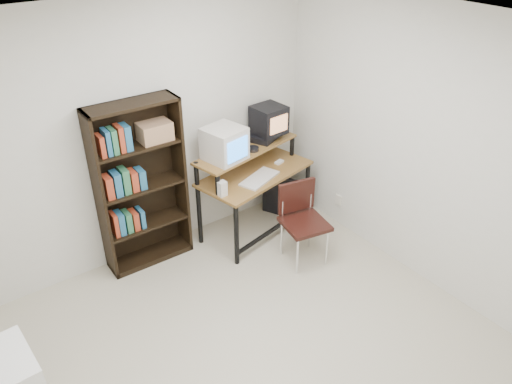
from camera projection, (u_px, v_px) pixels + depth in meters
floor at (258, 369)px, 4.03m from camera, size 4.00×4.00×0.01m
ceiling at (260, 43)px, 2.69m from camera, size 4.00×4.00×0.01m
back_wall at (134, 138)px, 4.74m from camera, size 4.00×0.01×2.60m
right_wall at (442, 158)px, 4.37m from camera, size 0.01×4.00×2.60m
computer_desk at (254, 175)px, 5.37m from camera, size 1.36×0.87×0.98m
crt_monitor at (224, 144)px, 4.99m from camera, size 0.43×0.43×0.34m
vcr at (265, 136)px, 5.47m from camera, size 0.44×0.39×0.08m
crt_tv at (269, 120)px, 5.37m from camera, size 0.34×0.34×0.30m
cd_spindle at (253, 149)px, 5.22m from camera, size 0.12×0.12×0.05m
keyboard at (260, 179)px, 5.20m from camera, size 0.51×0.36×0.03m
mousepad at (281, 164)px, 5.52m from camera, size 0.22×0.18×0.01m
mouse at (279, 162)px, 5.51m from camera, size 0.11×0.09×0.03m
desk_speaker at (222, 189)px, 4.89m from camera, size 0.09×0.08×0.17m
pc_tower at (283, 196)px, 5.91m from camera, size 0.38×0.49×0.42m
school_chair at (302, 215)px, 5.02m from camera, size 0.50×0.50×0.84m
bookshelf at (140, 184)px, 4.83m from camera, size 0.86×0.30×1.72m
wall_outlet at (338, 200)px, 5.68m from camera, size 0.02×0.08×0.12m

